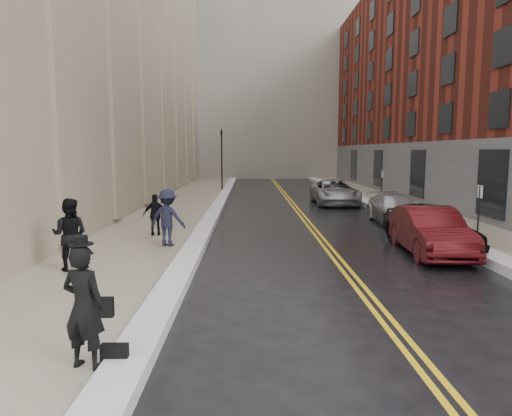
{
  "coord_description": "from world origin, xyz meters",
  "views": [
    {
      "loc": [
        -0.3,
        -8.03,
        3.44
      ],
      "look_at": [
        -0.09,
        6.62,
        1.6
      ],
      "focal_mm": 32.0,
      "sensor_mm": 36.0,
      "label": 1
    }
  ],
  "objects_px": {
    "car_maroon": "(430,231)",
    "pedestrian_c": "(156,215)",
    "car_black": "(430,226)",
    "car_silver_near": "(395,209)",
    "car_silver_far": "(335,192)",
    "pedestrian_a": "(70,234)",
    "pedestrian_b": "(168,218)",
    "pedestrian_main": "(84,307)"
  },
  "relations": [
    {
      "from": "car_maroon",
      "to": "pedestrian_c",
      "type": "xyz_separation_m",
      "value": [
        -9.69,
        2.75,
        0.17
      ]
    },
    {
      "from": "car_black",
      "to": "car_silver_near",
      "type": "xyz_separation_m",
      "value": [
        0.53,
        5.51,
        -0.12
      ]
    },
    {
      "from": "car_black",
      "to": "car_silver_far",
      "type": "relative_size",
      "value": 0.83
    },
    {
      "from": "car_silver_near",
      "to": "car_maroon",
      "type": "bearing_deg",
      "value": -97.15
    },
    {
      "from": "car_silver_near",
      "to": "car_silver_far",
      "type": "height_order",
      "value": "car_silver_far"
    },
    {
      "from": "pedestrian_a",
      "to": "pedestrian_b",
      "type": "relative_size",
      "value": 1.02
    },
    {
      "from": "car_silver_far",
      "to": "pedestrian_b",
      "type": "distance_m",
      "value": 15.96
    },
    {
      "from": "car_maroon",
      "to": "pedestrian_c",
      "type": "bearing_deg",
      "value": 167.63
    },
    {
      "from": "pedestrian_c",
      "to": "car_maroon",
      "type": "bearing_deg",
      "value": 154.74
    },
    {
      "from": "pedestrian_main",
      "to": "pedestrian_b",
      "type": "distance_m",
      "value": 9.02
    },
    {
      "from": "pedestrian_b",
      "to": "pedestrian_c",
      "type": "distance_m",
      "value": 2.16
    },
    {
      "from": "car_maroon",
      "to": "pedestrian_c",
      "type": "distance_m",
      "value": 10.08
    },
    {
      "from": "car_silver_far",
      "to": "pedestrian_a",
      "type": "xyz_separation_m",
      "value": [
        -10.46,
        -16.83,
        0.36
      ]
    },
    {
      "from": "car_maroon",
      "to": "car_silver_near",
      "type": "relative_size",
      "value": 1.0
    },
    {
      "from": "car_black",
      "to": "pedestrian_c",
      "type": "relative_size",
      "value": 2.95
    },
    {
      "from": "pedestrian_b",
      "to": "pedestrian_main",
      "type": "bearing_deg",
      "value": 108.27
    },
    {
      "from": "pedestrian_main",
      "to": "pedestrian_c",
      "type": "height_order",
      "value": "pedestrian_main"
    },
    {
      "from": "car_maroon",
      "to": "pedestrian_a",
      "type": "distance_m",
      "value": 11.27
    },
    {
      "from": "car_silver_far",
      "to": "pedestrian_b",
      "type": "bearing_deg",
      "value": -121.0
    },
    {
      "from": "car_black",
      "to": "pedestrian_a",
      "type": "height_order",
      "value": "pedestrian_a"
    },
    {
      "from": "car_silver_far",
      "to": "pedestrian_b",
      "type": "xyz_separation_m",
      "value": [
        -8.35,
        -13.6,
        0.34
      ]
    },
    {
      "from": "pedestrian_b",
      "to": "car_black",
      "type": "bearing_deg",
      "value": -163.09
    },
    {
      "from": "pedestrian_a",
      "to": "pedestrian_b",
      "type": "height_order",
      "value": "pedestrian_a"
    },
    {
      "from": "pedestrian_a",
      "to": "car_black",
      "type": "bearing_deg",
      "value": -164.73
    },
    {
      "from": "car_maroon",
      "to": "pedestrian_b",
      "type": "height_order",
      "value": "pedestrian_b"
    },
    {
      "from": "pedestrian_c",
      "to": "pedestrian_main",
      "type": "bearing_deg",
      "value": 86.68
    },
    {
      "from": "car_silver_near",
      "to": "car_silver_far",
      "type": "xyz_separation_m",
      "value": [
        -1.42,
        7.95,
        0.1
      ]
    },
    {
      "from": "car_silver_near",
      "to": "pedestrian_c",
      "type": "relative_size",
      "value": 2.96
    },
    {
      "from": "car_maroon",
      "to": "pedestrian_c",
      "type": "relative_size",
      "value": 2.95
    },
    {
      "from": "car_maroon",
      "to": "car_silver_far",
      "type": "relative_size",
      "value": 0.83
    },
    {
      "from": "pedestrian_b",
      "to": "car_silver_near",
      "type": "bearing_deg",
      "value": -133.91
    },
    {
      "from": "car_silver_far",
      "to": "pedestrian_b",
      "type": "relative_size",
      "value": 2.91
    },
    {
      "from": "car_black",
      "to": "car_maroon",
      "type": "relative_size",
      "value": 1.0
    },
    {
      "from": "car_black",
      "to": "car_silver_far",
      "type": "xyz_separation_m",
      "value": [
        -0.88,
        13.46,
        -0.02
      ]
    },
    {
      "from": "pedestrian_b",
      "to": "pedestrian_c",
      "type": "bearing_deg",
      "value": -51.42
    },
    {
      "from": "car_maroon",
      "to": "car_black",
      "type": "bearing_deg",
      "value": 71.76
    },
    {
      "from": "car_silver_near",
      "to": "pedestrian_b",
      "type": "relative_size",
      "value": 2.43
    },
    {
      "from": "car_maroon",
      "to": "car_silver_far",
      "type": "xyz_separation_m",
      "value": [
        -0.52,
        14.36,
        0.01
      ]
    },
    {
      "from": "car_black",
      "to": "pedestrian_b",
      "type": "height_order",
      "value": "pedestrian_b"
    },
    {
      "from": "pedestrian_c",
      "to": "car_silver_far",
      "type": "bearing_deg",
      "value": -137.71
    },
    {
      "from": "pedestrian_main",
      "to": "pedestrian_c",
      "type": "xyz_separation_m",
      "value": [
        -1.17,
        11.0,
        -0.15
      ]
    },
    {
      "from": "car_silver_near",
      "to": "pedestrian_main",
      "type": "relative_size",
      "value": 2.5
    }
  ]
}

